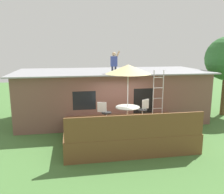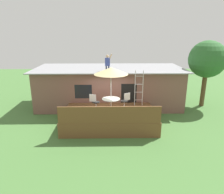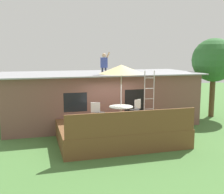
# 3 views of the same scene
# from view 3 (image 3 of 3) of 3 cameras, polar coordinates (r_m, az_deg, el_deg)

# --- Properties ---
(ground_plane) EXTENTS (40.00, 40.00, 0.00)m
(ground_plane) POSITION_cam_3_polar(r_m,az_deg,el_deg) (12.53, 1.51, -8.94)
(ground_plane) COLOR #477538
(house) EXTENTS (10.50, 4.50, 2.76)m
(house) POSITION_cam_3_polar(r_m,az_deg,el_deg) (15.59, -2.39, -0.14)
(house) COLOR brown
(house) RESTS_ON ground
(deck) EXTENTS (5.21, 3.49, 0.80)m
(deck) POSITION_cam_3_polar(r_m,az_deg,el_deg) (12.41, 1.51, -7.19)
(deck) COLOR brown
(deck) RESTS_ON ground
(deck_railing) EXTENTS (5.11, 0.08, 0.90)m
(deck_railing) POSITION_cam_3_polar(r_m,az_deg,el_deg) (10.64, 4.25, -5.22)
(deck_railing) COLOR brown
(deck_railing) RESTS_ON deck
(patio_table) EXTENTS (1.04, 1.04, 0.74)m
(patio_table) POSITION_cam_3_polar(r_m,az_deg,el_deg) (12.27, 1.83, -2.63)
(patio_table) COLOR silver
(patio_table) RESTS_ON deck
(patio_umbrella) EXTENTS (1.90, 1.90, 2.54)m
(patio_umbrella) POSITION_cam_3_polar(r_m,az_deg,el_deg) (12.04, 1.88, 5.60)
(patio_umbrella) COLOR silver
(patio_umbrella) RESTS_ON deck
(step_ladder) EXTENTS (0.52, 0.04, 2.20)m
(step_ladder) POSITION_cam_3_polar(r_m,az_deg,el_deg) (13.68, 7.49, 0.69)
(step_ladder) COLOR silver
(step_ladder) RESTS_ON deck
(person_figure) EXTENTS (0.47, 0.20, 1.11)m
(person_figure) POSITION_cam_3_polar(r_m,az_deg,el_deg) (14.10, -1.58, 7.01)
(person_figure) COLOR #33384C
(person_figure) RESTS_ON house
(patio_chair_left) EXTENTS (0.61, 0.44, 0.92)m
(patio_chair_left) POSITION_cam_3_polar(r_m,az_deg,el_deg) (12.30, -2.75, -3.23)
(patio_chair_left) COLOR silver
(patio_chair_left) RESTS_ON deck
(patio_chair_right) EXTENTS (0.58, 0.44, 0.92)m
(patio_chair_right) POSITION_cam_3_polar(r_m,az_deg,el_deg) (13.01, 4.81, -2.57)
(patio_chair_right) COLOR silver
(patio_chair_right) RESTS_ON deck
(backyard_tree) EXTENTS (2.57, 2.57, 4.69)m
(backyard_tree) POSITION_cam_3_polar(r_m,az_deg,el_deg) (17.90, 19.83, 6.90)
(backyard_tree) COLOR brown
(backyard_tree) RESTS_ON ground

